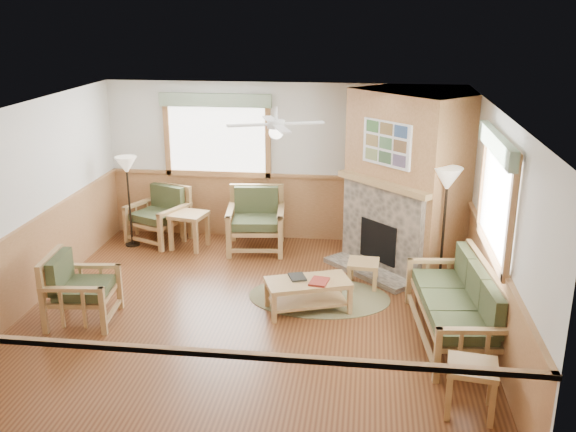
# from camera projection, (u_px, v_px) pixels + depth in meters

# --- Properties ---
(floor) EXTENTS (6.00, 6.00, 0.01)m
(floor) POSITION_uv_depth(u_px,v_px,m) (252.00, 314.00, 8.50)
(floor) COLOR brown
(floor) RESTS_ON ground
(ceiling) EXTENTS (6.00, 6.00, 0.01)m
(ceiling) POSITION_uv_depth(u_px,v_px,m) (248.00, 110.00, 7.67)
(ceiling) COLOR white
(ceiling) RESTS_ON floor
(wall_back) EXTENTS (6.00, 0.02, 2.70)m
(wall_back) POSITION_uv_depth(u_px,v_px,m) (282.00, 162.00, 10.91)
(wall_back) COLOR silver
(wall_back) RESTS_ON floor
(wall_front) EXTENTS (6.00, 0.02, 2.70)m
(wall_front) POSITION_uv_depth(u_px,v_px,m) (183.00, 329.00, 5.25)
(wall_front) COLOR silver
(wall_front) RESTS_ON floor
(wall_left) EXTENTS (0.02, 6.00, 2.70)m
(wall_left) POSITION_uv_depth(u_px,v_px,m) (26.00, 208.00, 8.44)
(wall_left) COLOR silver
(wall_left) RESTS_ON floor
(wall_right) EXTENTS (0.02, 6.00, 2.70)m
(wall_right) POSITION_uv_depth(u_px,v_px,m) (494.00, 226.00, 7.73)
(wall_right) COLOR silver
(wall_right) RESTS_ON floor
(wainscot) EXTENTS (6.00, 6.00, 1.10)m
(wainscot) POSITION_uv_depth(u_px,v_px,m) (251.00, 275.00, 8.33)
(wainscot) COLOR #A67244
(wainscot) RESTS_ON floor
(fireplace) EXTENTS (3.11, 3.11, 2.70)m
(fireplace) POSITION_uv_depth(u_px,v_px,m) (406.00, 181.00, 9.77)
(fireplace) COLOR #A67244
(fireplace) RESTS_ON floor
(window_back) EXTENTS (1.90, 0.16, 1.50)m
(window_back) POSITION_uv_depth(u_px,v_px,m) (216.00, 92.00, 10.64)
(window_back) COLOR white
(window_back) RESTS_ON wall_back
(window_right) EXTENTS (0.16, 1.90, 1.50)m
(window_right) POSITION_uv_depth(u_px,v_px,m) (504.00, 133.00, 7.18)
(window_right) COLOR white
(window_right) RESTS_ON wall_right
(ceiling_fan) EXTENTS (1.59, 1.59, 0.36)m
(ceiling_fan) POSITION_uv_depth(u_px,v_px,m) (276.00, 110.00, 7.92)
(ceiling_fan) COLOR white
(ceiling_fan) RESTS_ON ceiling
(sofa) EXTENTS (2.10, 1.03, 0.93)m
(sofa) POSITION_uv_depth(u_px,v_px,m) (454.00, 304.00, 7.72)
(sofa) COLOR #AA834F
(sofa) RESTS_ON floor
(armchair_back_left) EXTENTS (1.11, 1.11, 0.94)m
(armchair_back_left) POSITION_uv_depth(u_px,v_px,m) (158.00, 215.00, 11.00)
(armchair_back_left) COLOR #AA834F
(armchair_back_left) RESTS_ON floor
(armchair_back_right) EXTENTS (1.01, 1.01, 1.02)m
(armchair_back_right) POSITION_uv_depth(u_px,v_px,m) (256.00, 221.00, 10.59)
(armchair_back_right) COLOR #AA834F
(armchair_back_right) RESTS_ON floor
(armchair_left) EXTENTS (0.88, 0.88, 0.90)m
(armchair_left) POSITION_uv_depth(u_px,v_px,m) (82.00, 288.00, 8.18)
(armchair_left) COLOR #AA834F
(armchair_left) RESTS_ON floor
(coffee_table) EXTENTS (1.22, 0.89, 0.44)m
(coffee_table) POSITION_uv_depth(u_px,v_px,m) (308.00, 296.00, 8.51)
(coffee_table) COLOR #AA834F
(coffee_table) RESTS_ON floor
(end_table_chairs) EXTENTS (0.64, 0.63, 0.61)m
(end_table_chairs) POSITION_uv_depth(u_px,v_px,m) (189.00, 231.00, 10.74)
(end_table_chairs) COLOR #AA834F
(end_table_chairs) RESTS_ON floor
(end_table_sofa) EXTENTS (0.54, 0.53, 0.54)m
(end_table_sofa) POSITION_uv_depth(u_px,v_px,m) (471.00, 389.00, 6.35)
(end_table_sofa) COLOR #AA834F
(end_table_sofa) RESTS_ON floor
(footstool) EXTENTS (0.46, 0.46, 0.38)m
(footstool) POSITION_uv_depth(u_px,v_px,m) (363.00, 274.00, 9.29)
(footstool) COLOR #AA834F
(footstool) RESTS_ON floor
(braided_rug) EXTENTS (2.47, 2.47, 0.01)m
(braided_rug) POSITION_uv_depth(u_px,v_px,m) (319.00, 297.00, 8.97)
(braided_rug) COLOR brown
(braided_rug) RESTS_ON floor
(floor_lamp_left) EXTENTS (0.43, 0.43, 1.55)m
(floor_lamp_left) POSITION_uv_depth(u_px,v_px,m) (129.00, 202.00, 10.71)
(floor_lamp_left) COLOR black
(floor_lamp_left) RESTS_ON floor
(floor_lamp_right) EXTENTS (0.48, 0.48, 1.79)m
(floor_lamp_right) POSITION_uv_depth(u_px,v_px,m) (444.00, 229.00, 9.02)
(floor_lamp_right) COLOR black
(floor_lamp_right) RESTS_ON floor
(book_red) EXTENTS (0.27, 0.33, 0.03)m
(book_red) POSITION_uv_depth(u_px,v_px,m) (319.00, 281.00, 8.37)
(book_red) COLOR maroon
(book_red) RESTS_ON coffee_table
(book_dark) EXTENTS (0.28, 0.32, 0.03)m
(book_dark) POSITION_uv_depth(u_px,v_px,m) (297.00, 276.00, 8.52)
(book_dark) COLOR black
(book_dark) RESTS_ON coffee_table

